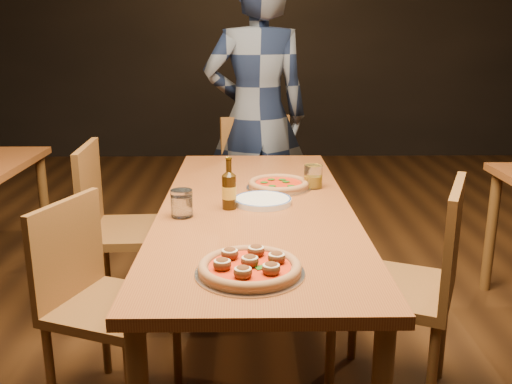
{
  "coord_description": "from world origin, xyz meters",
  "views": [
    {
      "loc": [
        -0.03,
        -2.32,
        1.46
      ],
      "look_at": [
        0.0,
        -0.05,
        0.82
      ],
      "focal_mm": 40.0,
      "sensor_mm": 36.0,
      "label": 1
    }
  ],
  "objects_px": {
    "chair_main_sw": "(134,230)",
    "diner": "(257,117)",
    "table_main": "(256,221)",
    "amber_glass": "(313,177)",
    "pizza_meatball": "(250,267)",
    "chair_main_nw": "(113,306)",
    "chair_end": "(265,192)",
    "beer_bottle": "(229,191)",
    "plate_stack": "(263,201)",
    "pizza_margherita": "(279,184)",
    "chair_main_e": "(392,286)",
    "water_glass": "(182,203)"
  },
  "relations": [
    {
      "from": "chair_main_nw",
      "to": "pizza_meatball",
      "type": "height_order",
      "value": "chair_main_nw"
    },
    {
      "from": "chair_main_e",
      "to": "chair_end",
      "type": "xyz_separation_m",
      "value": [
        -0.47,
        1.37,
        0.01
      ]
    },
    {
      "from": "chair_main_sw",
      "to": "water_glass",
      "type": "height_order",
      "value": "chair_main_sw"
    },
    {
      "from": "plate_stack",
      "to": "amber_glass",
      "type": "distance_m",
      "value": 0.36
    },
    {
      "from": "plate_stack",
      "to": "beer_bottle",
      "type": "distance_m",
      "value": 0.17
    },
    {
      "from": "table_main",
      "to": "chair_main_e",
      "type": "bearing_deg",
      "value": -24.0
    },
    {
      "from": "pizza_meatball",
      "to": "amber_glass",
      "type": "xyz_separation_m",
      "value": [
        0.3,
        0.99,
        0.03
      ]
    },
    {
      "from": "chair_main_sw",
      "to": "diner",
      "type": "distance_m",
      "value": 1.19
    },
    {
      "from": "plate_stack",
      "to": "water_glass",
      "type": "bearing_deg",
      "value": -151.9
    },
    {
      "from": "chair_main_nw",
      "to": "pizza_margherita",
      "type": "height_order",
      "value": "chair_main_nw"
    },
    {
      "from": "beer_bottle",
      "to": "chair_end",
      "type": "bearing_deg",
      "value": 81.25
    },
    {
      "from": "chair_main_nw",
      "to": "chair_end",
      "type": "distance_m",
      "value": 1.58
    },
    {
      "from": "table_main",
      "to": "plate_stack",
      "type": "xyz_separation_m",
      "value": [
        0.03,
        0.02,
        0.08
      ]
    },
    {
      "from": "chair_main_nw",
      "to": "amber_glass",
      "type": "distance_m",
      "value": 1.08
    },
    {
      "from": "pizza_meatball",
      "to": "pizza_margherita",
      "type": "relative_size",
      "value": 1.1
    },
    {
      "from": "diner",
      "to": "amber_glass",
      "type": "bearing_deg",
      "value": 94.58
    },
    {
      "from": "water_glass",
      "to": "plate_stack",
      "type": "bearing_deg",
      "value": 28.1
    },
    {
      "from": "chair_end",
      "to": "beer_bottle",
      "type": "bearing_deg",
      "value": -114.02
    },
    {
      "from": "chair_main_sw",
      "to": "diner",
      "type": "height_order",
      "value": "diner"
    },
    {
      "from": "pizza_margherita",
      "to": "water_glass",
      "type": "height_order",
      "value": "water_glass"
    },
    {
      "from": "pizza_meatball",
      "to": "plate_stack",
      "type": "bearing_deg",
      "value": 85.56
    },
    {
      "from": "chair_main_nw",
      "to": "chair_end",
      "type": "height_order",
      "value": "chair_end"
    },
    {
      "from": "chair_main_sw",
      "to": "chair_end",
      "type": "distance_m",
      "value": 0.98
    },
    {
      "from": "chair_main_nw",
      "to": "water_glass",
      "type": "height_order",
      "value": "chair_main_nw"
    },
    {
      "from": "amber_glass",
      "to": "diner",
      "type": "bearing_deg",
      "value": 103.12
    },
    {
      "from": "chair_main_nw",
      "to": "pizza_margherita",
      "type": "xyz_separation_m",
      "value": [
        0.67,
        0.58,
        0.33
      ]
    },
    {
      "from": "pizza_meatball",
      "to": "chair_main_sw",
      "type": "bearing_deg",
      "value": 116.96
    },
    {
      "from": "amber_glass",
      "to": "diner",
      "type": "distance_m",
      "value": 1.1
    },
    {
      "from": "chair_main_nw",
      "to": "pizza_meatball",
      "type": "bearing_deg",
      "value": -106.28
    },
    {
      "from": "table_main",
      "to": "diner",
      "type": "relative_size",
      "value": 1.08
    },
    {
      "from": "table_main",
      "to": "beer_bottle",
      "type": "xyz_separation_m",
      "value": [
        -0.11,
        -0.06,
        0.15
      ]
    },
    {
      "from": "table_main",
      "to": "amber_glass",
      "type": "distance_m",
      "value": 0.4
    },
    {
      "from": "chair_end",
      "to": "pizza_meatball",
      "type": "distance_m",
      "value": 1.88
    },
    {
      "from": "chair_main_nw",
      "to": "chair_end",
      "type": "xyz_separation_m",
      "value": [
        0.63,
        1.44,
        0.05
      ]
    },
    {
      "from": "plate_stack",
      "to": "chair_main_e",
      "type": "bearing_deg",
      "value": -26.62
    },
    {
      "from": "table_main",
      "to": "diner",
      "type": "bearing_deg",
      "value": 88.93
    },
    {
      "from": "plate_stack",
      "to": "amber_glass",
      "type": "height_order",
      "value": "amber_glass"
    },
    {
      "from": "chair_main_e",
      "to": "plate_stack",
      "type": "distance_m",
      "value": 0.64
    },
    {
      "from": "pizza_meatball",
      "to": "diner",
      "type": "height_order",
      "value": "diner"
    },
    {
      "from": "chair_main_nw",
      "to": "chair_main_sw",
      "type": "height_order",
      "value": "chair_main_sw"
    },
    {
      "from": "beer_bottle",
      "to": "chair_main_e",
      "type": "bearing_deg",
      "value": -15.89
    },
    {
      "from": "chair_end",
      "to": "amber_glass",
      "type": "distance_m",
      "value": 0.93
    },
    {
      "from": "plate_stack",
      "to": "diner",
      "type": "distance_m",
      "value": 1.33
    },
    {
      "from": "chair_main_sw",
      "to": "pizza_margherita",
      "type": "xyz_separation_m",
      "value": [
        0.73,
        -0.18,
        0.29
      ]
    },
    {
      "from": "diner",
      "to": "chair_main_e",
      "type": "bearing_deg",
      "value": 99.64
    },
    {
      "from": "pizza_margherita",
      "to": "diner",
      "type": "bearing_deg",
      "value": 94.57
    },
    {
      "from": "table_main",
      "to": "chair_end",
      "type": "height_order",
      "value": "chair_end"
    },
    {
      "from": "diner",
      "to": "table_main",
      "type": "bearing_deg",
      "value": 80.38
    },
    {
      "from": "table_main",
      "to": "amber_glass",
      "type": "relative_size",
      "value": 18.4
    },
    {
      "from": "chair_end",
      "to": "beer_bottle",
      "type": "distance_m",
      "value": 1.24
    }
  ]
}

